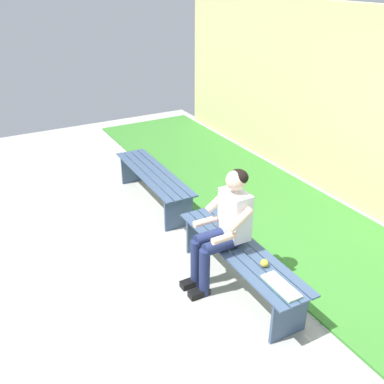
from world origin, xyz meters
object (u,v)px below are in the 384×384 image
object	(u,v)px
person_seated	(224,225)
apple	(264,263)
bench_near	(240,258)
book_open	(281,286)
bench_far	(154,180)

from	to	relation	value
person_seated	apple	bearing A→B (deg)	-165.44
bench_near	apple	size ratio (longest dim) A/B	23.79
book_open	apple	bearing A→B (deg)	-9.19
bench_near	book_open	size ratio (longest dim) A/B	4.45
bench_far	book_open	size ratio (longest dim) A/B	4.38
bench_near	book_open	world-z (taller)	book_open
bench_near	bench_far	distance (m)	2.14
apple	bench_far	bearing A→B (deg)	0.68
bench_far	person_seated	xyz separation A→B (m)	(-1.98, 0.10, 0.35)
apple	book_open	bearing A→B (deg)	170.10
bench_near	apple	xyz separation A→B (m)	(-0.35, -0.03, 0.15)
person_seated	apple	size ratio (longest dim) A/B	16.51
person_seated	book_open	distance (m)	0.86
book_open	person_seated	bearing A→B (deg)	5.95
bench_near	person_seated	distance (m)	0.39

